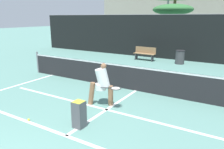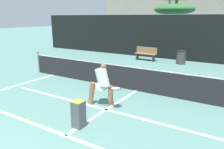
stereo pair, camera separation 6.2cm
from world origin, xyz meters
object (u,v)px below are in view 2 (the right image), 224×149
player_practicing (102,83)px  ball_hopper (78,114)px  trash_bin (181,57)px  courtside_bench (146,53)px

player_practicing → ball_hopper: 1.61m
player_practicing → ball_hopper: player_practicing is taller
player_practicing → trash_bin: bearing=62.5°
trash_bin → courtside_bench: bearing=-179.4°
trash_bin → player_practicing: bearing=-93.3°
courtside_bench → trash_bin: bearing=3.0°
courtside_bench → ball_hopper: bearing=-74.5°
player_practicing → courtside_bench: 7.94m
player_practicing → ball_hopper: (0.33, -1.54, -0.36)m
ball_hopper → trash_bin: trash_bin is taller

